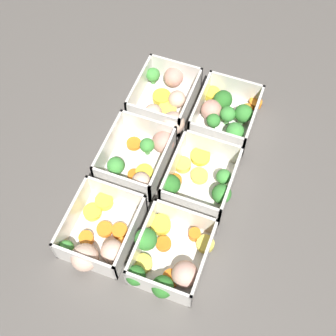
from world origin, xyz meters
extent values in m
plane|color=#56514C|center=(0.00, 0.00, 0.00)|extent=(4.00, 4.00, 0.00)
cube|color=silver|center=(-0.16, -0.07, 0.00)|extent=(0.14, 0.12, 0.00)
cube|color=silver|center=(-0.16, -0.12, 0.03)|extent=(0.14, 0.01, 0.06)
cube|color=silver|center=(-0.16, -0.01, 0.03)|extent=(0.14, 0.01, 0.06)
cube|color=silver|center=(-0.23, -0.07, 0.03)|extent=(0.01, 0.12, 0.06)
cube|color=silver|center=(-0.09, -0.07, 0.03)|extent=(0.01, 0.12, 0.06)
cylinder|color=orange|center=(-0.20, -0.08, 0.01)|extent=(0.04, 0.04, 0.02)
sphere|color=#D19E8C|center=(-0.19, -0.10, 0.03)|extent=(0.05, 0.05, 0.05)
cylinder|color=orange|center=(-0.14, -0.04, 0.01)|extent=(0.04, 0.04, 0.01)
cylinder|color=yellow|center=(-0.11, -0.03, 0.01)|extent=(0.05, 0.05, 0.02)
cylinder|color=#DBC647|center=(-0.19, -0.02, 0.01)|extent=(0.04, 0.04, 0.01)
cylinder|color=#DBC647|center=(-0.12, -0.11, 0.01)|extent=(0.04, 0.04, 0.01)
cylinder|color=#49883F|center=(-0.16, -0.02, 0.01)|extent=(0.01, 0.01, 0.02)
sphere|color=#388433|center=(-0.16, -0.02, 0.04)|extent=(0.04, 0.04, 0.04)
cylinder|color=#407A37|center=(-0.22, -0.02, 0.01)|extent=(0.01, 0.01, 0.01)
sphere|color=#2D7228|center=(-0.22, -0.02, 0.03)|extent=(0.03, 0.03, 0.03)
cylinder|color=orange|center=(-0.11, -0.09, 0.01)|extent=(0.03, 0.03, 0.02)
cylinder|color=#407A37|center=(-0.22, -0.07, 0.01)|extent=(0.01, 0.01, 0.01)
sphere|color=#2D7228|center=(-0.22, -0.07, 0.03)|extent=(0.04, 0.04, 0.04)
cube|color=silver|center=(0.00, -0.07, 0.00)|extent=(0.14, 0.12, 0.00)
cube|color=silver|center=(0.00, -0.12, 0.03)|extent=(0.14, 0.01, 0.06)
cube|color=silver|center=(0.00, -0.01, 0.03)|extent=(0.14, 0.01, 0.06)
cube|color=silver|center=(-0.07, -0.07, 0.03)|extent=(0.01, 0.12, 0.06)
cube|color=silver|center=(0.07, -0.07, 0.03)|extent=(0.01, 0.12, 0.06)
cylinder|color=#DBC647|center=(0.02, -0.02, 0.01)|extent=(0.05, 0.05, 0.01)
cylinder|color=#519448|center=(0.01, -0.11, 0.01)|extent=(0.01, 0.01, 0.02)
sphere|color=#42933D|center=(0.01, -0.11, 0.03)|extent=(0.03, 0.03, 0.03)
cylinder|color=#DBC647|center=(0.01, -0.06, 0.01)|extent=(0.04, 0.04, 0.01)
cylinder|color=#49883F|center=(-0.02, -0.11, 0.01)|extent=(0.01, 0.01, 0.01)
sphere|color=#388433|center=(-0.02, -0.11, 0.03)|extent=(0.04, 0.04, 0.04)
cylinder|color=orange|center=(-0.02, -0.02, 0.01)|extent=(0.03, 0.03, 0.01)
cylinder|color=orange|center=(-0.06, -0.04, 0.01)|extent=(0.04, 0.04, 0.01)
cylinder|color=#407A37|center=(-0.04, -0.02, 0.01)|extent=(0.01, 0.01, 0.02)
sphere|color=#2D7228|center=(-0.04, -0.02, 0.03)|extent=(0.04, 0.04, 0.04)
cylinder|color=yellow|center=(0.05, -0.05, 0.01)|extent=(0.05, 0.05, 0.01)
cube|color=silver|center=(0.16, -0.07, 0.00)|extent=(0.14, 0.12, 0.00)
cube|color=silver|center=(0.16, -0.12, 0.03)|extent=(0.14, 0.01, 0.06)
cube|color=silver|center=(0.16, -0.01, 0.03)|extent=(0.14, 0.01, 0.06)
cube|color=silver|center=(0.09, -0.07, 0.03)|extent=(0.01, 0.12, 0.06)
cube|color=silver|center=(0.23, -0.07, 0.03)|extent=(0.01, 0.12, 0.06)
cylinder|color=#49883F|center=(0.13, -0.05, 0.01)|extent=(0.01, 0.01, 0.02)
sphere|color=#388433|center=(0.13, -0.05, 0.03)|extent=(0.03, 0.03, 0.03)
cylinder|color=#49883F|center=(0.17, -0.10, 0.01)|extent=(0.01, 0.01, 0.02)
sphere|color=#388433|center=(0.17, -0.10, 0.03)|extent=(0.04, 0.04, 0.04)
cylinder|color=orange|center=(0.22, -0.12, 0.01)|extent=(0.03, 0.03, 0.01)
cylinder|color=orange|center=(0.20, -0.10, 0.01)|extent=(0.03, 0.03, 0.01)
cylinder|color=#519448|center=(0.12, -0.10, 0.01)|extent=(0.01, 0.01, 0.02)
sphere|color=#42933D|center=(0.12, -0.10, 0.03)|extent=(0.04, 0.04, 0.04)
cylinder|color=orange|center=(0.11, -0.07, 0.01)|extent=(0.02, 0.02, 0.02)
cylinder|color=#519448|center=(0.15, -0.07, 0.01)|extent=(0.01, 0.01, 0.02)
sphere|color=#42933D|center=(0.15, -0.07, 0.03)|extent=(0.03, 0.03, 0.03)
cylinder|color=#407A37|center=(0.19, -0.05, 0.01)|extent=(0.01, 0.01, 0.01)
sphere|color=#2D7228|center=(0.19, -0.05, 0.03)|extent=(0.04, 0.04, 0.04)
sphere|color=tan|center=(0.16, -0.04, 0.03)|extent=(0.06, 0.06, 0.04)
cylinder|color=yellow|center=(0.21, -0.02, 0.01)|extent=(0.05, 0.05, 0.02)
cube|color=silver|center=(-0.16, 0.07, 0.00)|extent=(0.14, 0.12, 0.00)
cube|color=silver|center=(-0.16, 0.01, 0.03)|extent=(0.14, 0.01, 0.06)
cube|color=silver|center=(-0.16, 0.12, 0.03)|extent=(0.14, 0.01, 0.06)
cube|color=silver|center=(-0.23, 0.07, 0.03)|extent=(0.01, 0.12, 0.06)
cube|color=silver|center=(-0.09, 0.07, 0.03)|extent=(0.01, 0.12, 0.06)
sphere|color=beige|center=(-0.19, 0.03, 0.02)|extent=(0.06, 0.06, 0.04)
sphere|color=beige|center=(-0.22, 0.07, 0.03)|extent=(0.06, 0.06, 0.05)
cylinder|color=orange|center=(-0.18, 0.09, 0.01)|extent=(0.03, 0.03, 0.01)
cylinder|color=yellow|center=(-0.13, 0.10, 0.01)|extent=(0.04, 0.04, 0.01)
cylinder|color=yellow|center=(-0.10, 0.09, 0.01)|extent=(0.05, 0.05, 0.01)
cylinder|color=#519448|center=(-0.21, 0.11, 0.01)|extent=(0.01, 0.01, 0.01)
sphere|color=#42933D|center=(-0.21, 0.11, 0.03)|extent=(0.03, 0.03, 0.03)
cylinder|color=orange|center=(-0.15, 0.04, 0.01)|extent=(0.03, 0.03, 0.01)
cylinder|color=orange|center=(-0.17, 0.02, 0.01)|extent=(0.03, 0.03, 0.01)
cylinder|color=orange|center=(-0.15, 0.06, 0.01)|extent=(0.03, 0.03, 0.01)
cube|color=silver|center=(0.00, 0.07, 0.00)|extent=(0.14, 0.12, 0.00)
cube|color=silver|center=(0.00, 0.01, 0.03)|extent=(0.14, 0.01, 0.06)
cube|color=silver|center=(0.00, 0.12, 0.03)|extent=(0.14, 0.01, 0.06)
cube|color=silver|center=(-0.07, 0.07, 0.03)|extent=(0.01, 0.12, 0.06)
cube|color=silver|center=(0.07, 0.07, 0.03)|extent=(0.01, 0.12, 0.06)
cylinder|color=#519448|center=(0.03, 0.05, 0.01)|extent=(0.01, 0.01, 0.02)
sphere|color=#42933D|center=(0.03, 0.05, 0.03)|extent=(0.03, 0.03, 0.03)
cylinder|color=orange|center=(-0.03, 0.06, 0.01)|extent=(0.03, 0.03, 0.01)
cylinder|color=#519448|center=(-0.04, 0.09, 0.01)|extent=(0.01, 0.01, 0.02)
sphere|color=#42933D|center=(-0.04, 0.09, 0.03)|extent=(0.03, 0.03, 0.03)
sphere|color=beige|center=(-0.05, 0.04, 0.02)|extent=(0.05, 0.05, 0.04)
cylinder|color=orange|center=(0.04, 0.09, 0.01)|extent=(0.04, 0.04, 0.01)
sphere|color=tan|center=(0.05, 0.03, 0.03)|extent=(0.05, 0.05, 0.04)
cylinder|color=yellow|center=(-0.02, 0.04, 0.01)|extent=(0.05, 0.05, 0.01)
cube|color=silver|center=(0.16, 0.07, 0.00)|extent=(0.14, 0.12, 0.00)
cube|color=silver|center=(0.16, 0.01, 0.03)|extent=(0.14, 0.01, 0.06)
cube|color=silver|center=(0.16, 0.12, 0.03)|extent=(0.14, 0.01, 0.06)
cube|color=silver|center=(0.09, 0.07, 0.03)|extent=(0.01, 0.12, 0.06)
cube|color=silver|center=(0.23, 0.07, 0.03)|extent=(0.01, 0.12, 0.06)
cylinder|color=#DBC647|center=(0.14, 0.05, 0.01)|extent=(0.05, 0.05, 0.01)
sphere|color=beige|center=(0.10, 0.03, 0.03)|extent=(0.05, 0.05, 0.05)
cylinder|color=#519448|center=(0.20, 0.11, 0.01)|extent=(0.01, 0.01, 0.01)
sphere|color=#42933D|center=(0.20, 0.11, 0.03)|extent=(0.03, 0.03, 0.03)
sphere|color=beige|center=(0.11, 0.07, 0.02)|extent=(0.05, 0.05, 0.04)
sphere|color=beige|center=(0.16, 0.04, 0.02)|extent=(0.04, 0.04, 0.04)
sphere|color=tan|center=(0.21, 0.07, 0.03)|extent=(0.06, 0.06, 0.04)
cylinder|color=yellow|center=(0.16, 0.08, 0.01)|extent=(0.05, 0.05, 0.02)
cylinder|color=orange|center=(0.13, 0.02, 0.01)|extent=(0.02, 0.02, 0.01)
camera|label=1|loc=(-0.42, -0.16, 0.79)|focal=50.00mm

